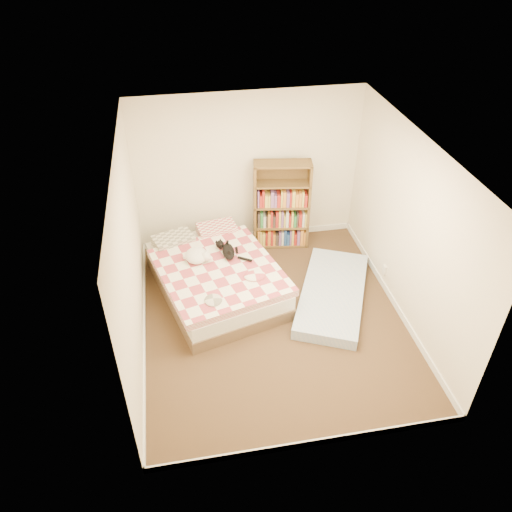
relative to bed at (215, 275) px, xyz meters
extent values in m
cube|color=#432F1D|center=(0.70, -0.76, -0.26)|extent=(3.50, 4.00, 0.01)
cube|color=white|center=(0.70, -0.76, 2.24)|extent=(3.50, 4.00, 0.01)
cube|color=#F5E8CE|center=(0.70, 1.24, 0.99)|extent=(3.50, 0.01, 2.50)
cube|color=#F5E8CE|center=(0.70, -2.76, 0.99)|extent=(3.50, 0.01, 2.50)
cube|color=#F5E8CE|center=(-1.05, -0.76, 0.99)|extent=(0.01, 4.00, 2.50)
cube|color=#F5E8CE|center=(2.45, -0.76, 0.99)|extent=(0.01, 4.00, 2.50)
cube|color=white|center=(0.70, 1.23, -0.21)|extent=(3.50, 0.02, 0.10)
cube|color=white|center=(0.70, -2.75, -0.21)|extent=(3.50, 0.02, 0.10)
cube|color=white|center=(-1.04, -0.76, -0.21)|extent=(0.02, 4.00, 0.10)
cube|color=white|center=(2.44, -0.76, -0.21)|extent=(0.02, 4.00, 0.10)
cube|color=white|center=(2.43, -0.36, 0.04)|extent=(0.03, 0.09, 0.13)
cube|color=brown|center=(0.00, -0.03, -0.16)|extent=(2.00, 2.45, 0.19)
cube|color=silver|center=(0.00, -0.03, 0.04)|extent=(1.96, 2.40, 0.21)
cube|color=#BB4551|center=(0.00, -0.03, 0.20)|extent=(1.97, 2.10, 0.11)
cube|color=slate|center=(-0.35, 0.76, 0.23)|extent=(0.66, 0.51, 0.16)
cube|color=#BB4551|center=(0.35, 0.76, 0.23)|extent=(0.66, 0.51, 0.16)
cube|color=#4F351B|center=(0.76, 0.98, 0.48)|extent=(0.08, 0.30, 1.47)
cube|color=#4F351B|center=(1.61, 0.98, 0.48)|extent=(0.08, 0.30, 1.47)
cube|color=#4F351B|center=(1.18, 1.12, 0.48)|extent=(0.88, 0.15, 1.47)
cube|color=#4F351B|center=(1.18, 0.98, -0.24)|extent=(0.92, 0.42, 0.03)
cube|color=#4F351B|center=(1.18, 0.98, 0.49)|extent=(0.92, 0.42, 0.03)
cube|color=#4F351B|center=(1.18, 0.98, 1.19)|extent=(0.92, 0.42, 0.03)
cube|color=#7FA0D5|center=(1.62, -0.51, -0.17)|extent=(1.56, 2.08, 0.17)
ellipsoid|color=black|center=(0.21, 0.11, 0.32)|extent=(0.33, 0.42, 0.13)
sphere|color=black|center=(0.21, 0.32, 0.33)|extent=(0.16, 0.16, 0.12)
cone|color=black|center=(0.18, 0.36, 0.38)|extent=(0.05, 0.05, 0.04)
cone|color=black|center=(0.25, 0.36, 0.38)|extent=(0.05, 0.05, 0.04)
cylinder|color=black|center=(0.31, -0.14, 0.28)|extent=(0.14, 0.21, 0.04)
ellipsoid|color=white|center=(-0.25, 0.07, 0.34)|extent=(0.41, 0.43, 0.17)
sphere|color=white|center=(-0.15, -0.04, 0.36)|extent=(0.17, 0.17, 0.14)
sphere|color=white|center=(-0.10, -0.09, 0.34)|extent=(0.08, 0.08, 0.06)
sphere|color=white|center=(-0.39, 0.13, 0.32)|extent=(0.10, 0.10, 0.08)
camera|label=1|loc=(-0.42, -5.66, 4.50)|focal=35.00mm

